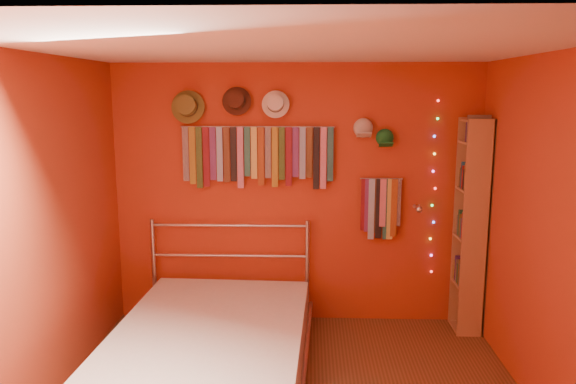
# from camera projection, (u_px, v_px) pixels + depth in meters

# --- Properties ---
(back_wall) EXTENTS (3.50, 0.02, 2.50)m
(back_wall) POSITION_uv_depth(u_px,v_px,m) (296.00, 195.00, 5.41)
(back_wall) COLOR maroon
(back_wall) RESTS_ON ground
(right_wall) EXTENTS (0.02, 3.50, 2.50)m
(right_wall) POSITION_uv_depth(u_px,v_px,m) (560.00, 246.00, 3.62)
(right_wall) COLOR maroon
(right_wall) RESTS_ON ground
(left_wall) EXTENTS (0.02, 3.50, 2.50)m
(left_wall) POSITION_uv_depth(u_px,v_px,m) (28.00, 241.00, 3.75)
(left_wall) COLOR maroon
(left_wall) RESTS_ON ground
(ceiling) EXTENTS (3.50, 3.50, 0.02)m
(ceiling) POSITION_uv_depth(u_px,v_px,m) (289.00, 48.00, 3.46)
(ceiling) COLOR white
(ceiling) RESTS_ON back_wall
(tie_rack) EXTENTS (1.45, 0.03, 0.59)m
(tie_rack) POSITION_uv_depth(u_px,v_px,m) (257.00, 154.00, 5.28)
(tie_rack) COLOR #B1B1B6
(tie_rack) RESTS_ON back_wall
(small_tie_rack) EXTENTS (0.40, 0.03, 0.59)m
(small_tie_rack) POSITION_uv_depth(u_px,v_px,m) (381.00, 206.00, 5.33)
(small_tie_rack) COLOR #B1B1B6
(small_tie_rack) RESTS_ON back_wall
(fedora_olive) EXTENTS (0.31, 0.17, 0.31)m
(fedora_olive) POSITION_uv_depth(u_px,v_px,m) (187.00, 106.00, 5.20)
(fedora_olive) COLOR olive
(fedora_olive) RESTS_ON back_wall
(fedora_brown) EXTENTS (0.27, 0.15, 0.26)m
(fedora_brown) POSITION_uv_depth(u_px,v_px,m) (236.00, 100.00, 5.18)
(fedora_brown) COLOR #402016
(fedora_brown) RESTS_ON back_wall
(fedora_white) EXTENTS (0.26, 0.14, 0.25)m
(fedora_white) POSITION_uv_depth(u_px,v_px,m) (275.00, 104.00, 5.17)
(fedora_white) COLOR white
(fedora_white) RESTS_ON back_wall
(cap_white) EXTENTS (0.18, 0.23, 0.18)m
(cap_white) POSITION_uv_depth(u_px,v_px,m) (363.00, 128.00, 5.21)
(cap_white) COLOR beige
(cap_white) RESTS_ON back_wall
(cap_green) EXTENTS (0.17, 0.22, 0.17)m
(cap_green) POSITION_uv_depth(u_px,v_px,m) (385.00, 138.00, 5.22)
(cap_green) COLOR #186F2B
(cap_green) RESTS_ON back_wall
(fairy_lights) EXTENTS (0.05, 0.02, 1.67)m
(fairy_lights) POSITION_uv_depth(u_px,v_px,m) (434.00, 188.00, 5.30)
(fairy_lights) COLOR #FF3333
(fairy_lights) RESTS_ON back_wall
(reading_lamp) EXTENTS (0.06, 0.27, 0.08)m
(reading_lamp) POSITION_uv_depth(u_px,v_px,m) (418.00, 209.00, 5.17)
(reading_lamp) COLOR #B1B1B6
(reading_lamp) RESTS_ON back_wall
(bookshelf) EXTENTS (0.25, 0.34, 2.00)m
(bookshelf) POSITION_uv_depth(u_px,v_px,m) (475.00, 225.00, 5.17)
(bookshelf) COLOR #AD704E
(bookshelf) RESTS_ON ground
(bed) EXTENTS (1.61, 2.13, 1.02)m
(bed) POSITION_uv_depth(u_px,v_px,m) (212.00, 346.00, 4.47)
(bed) COLOR #B1B1B6
(bed) RESTS_ON ground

